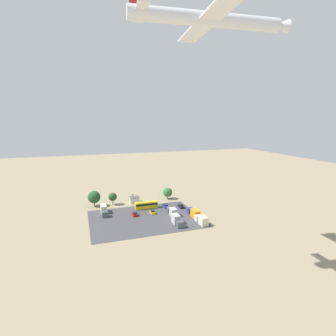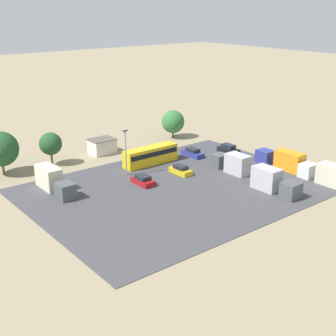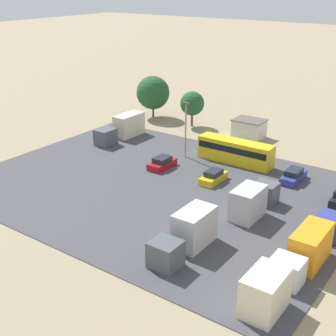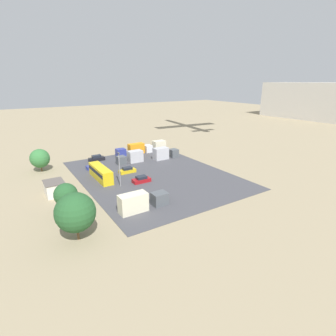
{
  "view_description": "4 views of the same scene",
  "coord_description": "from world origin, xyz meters",
  "px_view_note": "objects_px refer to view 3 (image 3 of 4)",
  "views": [
    {
      "loc": [
        23.97,
        110.52,
        39.61
      ],
      "look_at": [
        -3.24,
        31.03,
        24.12
      ],
      "focal_mm": 28.0,
      "sensor_mm": 36.0,
      "label": 1
    },
    {
      "loc": [
        42.69,
        62.64,
        26.68
      ],
      "look_at": [
        1.86,
        11.6,
        3.64
      ],
      "focal_mm": 50.0,
      "sensor_mm": 36.0,
      "label": 2
    },
    {
      "loc": [
        -29.92,
        52.37,
        23.07
      ],
      "look_at": [
        -0.15,
        10.78,
        2.04
      ],
      "focal_mm": 50.0,
      "sensor_mm": 36.0,
      "label": 3
    },
    {
      "loc": [
        53.49,
        -17.75,
        22.03
      ],
      "look_at": [
        3.33,
        14.41,
        2.17
      ],
      "focal_mm": 28.0,
      "sensor_mm": 36.0,
      "label": 4
    }
  ],
  "objects_px": {
    "bus": "(235,151)",
    "parked_truck_2": "(123,128)",
    "shed_building": "(249,128)",
    "parked_car_2": "(293,176)",
    "parked_truck_4": "(316,240)",
    "parked_truck_0": "(253,200)",
    "parked_truck_3": "(272,286)",
    "parked_truck_1": "(187,234)",
    "parked_car_0": "(162,163)",
    "parked_car_1": "(213,177)"
  },
  "relations": [
    {
      "from": "parked_truck_3",
      "to": "parked_truck_0",
      "type": "bearing_deg",
      "value": 121.46
    },
    {
      "from": "parked_car_1",
      "to": "parked_truck_0",
      "type": "relative_size",
      "value": 0.56
    },
    {
      "from": "shed_building",
      "to": "parked_truck_3",
      "type": "xyz_separation_m",
      "value": [
        -19.25,
        34.93,
        0.13
      ]
    },
    {
      "from": "parked_car_0",
      "to": "parked_truck_3",
      "type": "distance_m",
      "value": 28.39
    },
    {
      "from": "bus",
      "to": "parked_truck_1",
      "type": "distance_m",
      "value": 22.69
    },
    {
      "from": "bus",
      "to": "parked_truck_4",
      "type": "height_order",
      "value": "parked_truck_4"
    },
    {
      "from": "parked_car_1",
      "to": "shed_building",
      "type": "bearing_deg",
      "value": 103.29
    },
    {
      "from": "parked_truck_4",
      "to": "parked_car_0",
      "type": "bearing_deg",
      "value": 159.72
    },
    {
      "from": "parked_truck_1",
      "to": "bus",
      "type": "bearing_deg",
      "value": -73.02
    },
    {
      "from": "parked_car_1",
      "to": "parked_truck_3",
      "type": "height_order",
      "value": "parked_truck_3"
    },
    {
      "from": "parked_truck_2",
      "to": "parked_car_2",
      "type": "bearing_deg",
      "value": 179.07
    },
    {
      "from": "parked_truck_0",
      "to": "parked_truck_1",
      "type": "distance_m",
      "value": 10.11
    },
    {
      "from": "parked_truck_1",
      "to": "parked_truck_2",
      "type": "distance_m",
      "value": 32.84
    },
    {
      "from": "parked_truck_4",
      "to": "parked_car_1",
      "type": "bearing_deg",
      "value": 151.01
    },
    {
      "from": "parked_truck_1",
      "to": "parked_car_2",
      "type": "bearing_deg",
      "value": -95.7
    },
    {
      "from": "parked_car_1",
      "to": "parked_truck_3",
      "type": "relative_size",
      "value": 0.57
    },
    {
      "from": "bus",
      "to": "parked_truck_0",
      "type": "relative_size",
      "value": 1.38
    },
    {
      "from": "parked_car_0",
      "to": "parked_truck_4",
      "type": "bearing_deg",
      "value": 159.72
    },
    {
      "from": "parked_car_0",
      "to": "parked_truck_1",
      "type": "distance_m",
      "value": 19.81
    },
    {
      "from": "parked_truck_3",
      "to": "parked_truck_1",
      "type": "bearing_deg",
      "value": 165.02
    },
    {
      "from": "bus",
      "to": "parked_truck_3",
      "type": "bearing_deg",
      "value": 33.35
    },
    {
      "from": "parked_car_2",
      "to": "parked_truck_1",
      "type": "distance_m",
      "value": 20.46
    },
    {
      "from": "bus",
      "to": "parked_truck_2",
      "type": "relative_size",
      "value": 1.1
    },
    {
      "from": "parked_car_2",
      "to": "parked_truck_4",
      "type": "relative_size",
      "value": 0.49
    },
    {
      "from": "parked_truck_4",
      "to": "shed_building",
      "type": "bearing_deg",
      "value": 126.67
    },
    {
      "from": "parked_car_1",
      "to": "parked_truck_3",
      "type": "xyz_separation_m",
      "value": [
        -15.03,
        17.06,
        0.87
      ]
    },
    {
      "from": "parked_car_0",
      "to": "parked_truck_1",
      "type": "height_order",
      "value": "parked_truck_1"
    },
    {
      "from": "parked_car_1",
      "to": "parked_truck_1",
      "type": "bearing_deg",
      "value": -68.49
    },
    {
      "from": "parked_car_0",
      "to": "parked_car_1",
      "type": "height_order",
      "value": "parked_car_1"
    },
    {
      "from": "shed_building",
      "to": "parked_truck_4",
      "type": "height_order",
      "value": "parked_truck_4"
    },
    {
      "from": "bus",
      "to": "parked_truck_1",
      "type": "bearing_deg",
      "value": 16.98
    },
    {
      "from": "parked_car_2",
      "to": "parked_truck_0",
      "type": "distance_m",
      "value": 10.41
    },
    {
      "from": "bus",
      "to": "parked_car_2",
      "type": "height_order",
      "value": "bus"
    },
    {
      "from": "parked_car_2",
      "to": "parked_truck_3",
      "type": "bearing_deg",
      "value": 107.65
    },
    {
      "from": "parked_car_2",
      "to": "parked_truck_0",
      "type": "bearing_deg",
      "value": 88.01
    },
    {
      "from": "shed_building",
      "to": "parked_car_2",
      "type": "bearing_deg",
      "value": 134.72
    },
    {
      "from": "shed_building",
      "to": "parked_car_2",
      "type": "relative_size",
      "value": 1.04
    },
    {
      "from": "parked_car_0",
      "to": "parked_truck_2",
      "type": "distance_m",
      "value": 13.57
    },
    {
      "from": "parked_car_1",
      "to": "parked_truck_1",
      "type": "distance_m",
      "value": 15.69
    },
    {
      "from": "parked_truck_1",
      "to": "parked_truck_4",
      "type": "height_order",
      "value": "parked_truck_1"
    },
    {
      "from": "shed_building",
      "to": "parked_car_2",
      "type": "height_order",
      "value": "shed_building"
    },
    {
      "from": "parked_truck_2",
      "to": "parked_truck_4",
      "type": "relative_size",
      "value": 1.02
    },
    {
      "from": "shed_building",
      "to": "parked_truck_0",
      "type": "height_order",
      "value": "parked_truck_0"
    },
    {
      "from": "parked_truck_2",
      "to": "parked_truck_0",
      "type": "bearing_deg",
      "value": 158.25
    },
    {
      "from": "parked_car_2",
      "to": "parked_truck_0",
      "type": "xyz_separation_m",
      "value": [
        0.36,
        10.36,
        0.85
      ]
    },
    {
      "from": "parked_truck_4",
      "to": "parked_truck_0",
      "type": "bearing_deg",
      "value": 153.79
    },
    {
      "from": "parked_car_0",
      "to": "shed_building",
      "type": "bearing_deg",
      "value": -100.9
    },
    {
      "from": "parked_car_0",
      "to": "parked_truck_1",
      "type": "xyz_separation_m",
      "value": [
        -13.41,
        14.55,
        0.96
      ]
    },
    {
      "from": "parked_truck_4",
      "to": "bus",
      "type": "bearing_deg",
      "value": 136.18
    },
    {
      "from": "shed_building",
      "to": "parked_car_2",
      "type": "distance_m",
      "value": 17.06
    }
  ]
}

